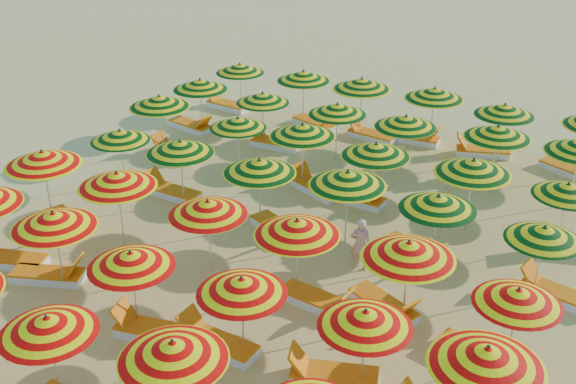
{
  "coord_description": "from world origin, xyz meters",
  "views": [
    {
      "loc": [
        7.42,
        -13.63,
        9.62
      ],
      "look_at": [
        0.0,
        0.5,
        1.6
      ],
      "focal_mm": 45.0,
      "sensor_mm": 36.0,
      "label": 1
    }
  ],
  "objects_px": {
    "lounger_10": "(153,331)",
    "lounger_16": "(385,306)",
    "umbrella_36": "(200,84)",
    "lounger_29": "(227,105)",
    "lounger_27": "(275,143)",
    "umbrella_33": "(376,150)",
    "lounger_15": "(317,300)",
    "lounger_8": "(11,260)",
    "umbrella_26": "(259,166)",
    "umbrella_9": "(173,351)",
    "umbrella_22": "(409,250)",
    "lounger_23": "(315,187)",
    "lounger_33": "(481,151)",
    "umbrella_25": "(180,147)",
    "lounger_11": "(217,343)",
    "lounger_24": "(357,198)",
    "umbrella_17": "(487,357)",
    "umbrella_29": "(544,234)",
    "umbrella_34": "(473,167)",
    "lounger_18": "(172,192)",
    "umbrella_15": "(242,286)",
    "lounger_32": "(415,139)",
    "umbrella_31": "(238,123)",
    "lounger_21": "(557,294)",
    "umbrella_37": "(263,98)",
    "lounger_22": "(176,153)",
    "umbrella_43": "(303,76)",
    "umbrella_21": "(297,227)",
    "lounger_31": "(371,135)",
    "lounger_9": "(50,275)",
    "lounger_19": "(279,228)",
    "lounger_30": "(316,123)",
    "umbrella_16": "(365,319)",
    "umbrella_24": "(120,136)",
    "umbrella_40": "(498,132)",
    "umbrella_23": "(518,297)",
    "umbrella_44": "(362,84)",
    "beachgoer_a": "(360,244)",
    "umbrella_30": "(159,101)",
    "lounger_28": "(471,179)",
    "umbrella_45": "(434,93)",
    "umbrella_20": "(208,208)",
    "umbrella_46": "(505,110)",
    "lounger_26": "(191,126)",
    "lounger_34": "(568,170)",
    "umbrella_8": "(47,325)",
    "umbrella_39": "(406,122)",
    "lounger_17": "(480,356)",
    "umbrella_19": "(117,180)",
    "umbrella_27": "(348,179)",
    "umbrella_38": "(337,109)",
    "umbrella_28": "(438,202)"
  },
  "relations": [
    {
      "from": "lounger_10",
      "to": "lounger_16",
      "type": "relative_size",
      "value": 1.0
    },
    {
      "from": "beachgoer_a",
      "to": "umbrella_39",
      "type": "bearing_deg",
      "value": -97.32
    },
    {
      "from": "umbrella_28",
      "to": "lounger_31",
      "type": "xyz_separation_m",
      "value": [
        -4.35,
        6.86,
        -1.58
      ]
    },
    {
      "from": "umbrella_46",
      "to": "lounger_32",
      "type": "xyz_separation_m",
      "value": [
        -2.87,
        0.23,
        -1.61
      ]
    },
    {
      "from": "umbrella_36",
      "to": "lounger_29",
      "type": "relative_size",
      "value": 1.26
    },
    {
      "from": "lounger_21",
      "to": "lounger_27",
      "type": "xyz_separation_m",
      "value": [
        -9.95,
        4.81,
        0.0
      ]
    },
    {
      "from": "umbrella_23",
      "to": "lounger_32",
      "type": "distance_m",
      "value": 11.59
    },
    {
      "from": "umbrella_25",
      "to": "lounger_16",
      "type": "distance_m",
      "value": 7.48
    },
    {
      "from": "umbrella_30",
      "to": "umbrella_34",
      "type": "distance_m",
      "value": 10.25
    },
    {
      "from": "umbrella_9",
      "to": "lounger_24",
      "type": "xyz_separation_m",
      "value": [
        -0.62,
        9.62,
        -1.64
      ]
    },
    {
      "from": "umbrella_8",
      "to": "umbrella_22",
      "type": "relative_size",
      "value": 0.88
    },
    {
      "from": "umbrella_17",
      "to": "umbrella_29",
      "type": "bearing_deg",
      "value": 89.49
    },
    {
      "from": "lounger_8",
      "to": "lounger_34",
      "type": "relative_size",
      "value": 1.01
    },
    {
      "from": "umbrella_24",
      "to": "umbrella_23",
      "type": "bearing_deg",
      "value": -13.46
    },
    {
      "from": "lounger_16",
      "to": "lounger_30",
      "type": "distance_m",
      "value": 11.24
    },
    {
      "from": "umbrella_45",
      "to": "lounger_8",
      "type": "relative_size",
      "value": 1.15
    },
    {
      "from": "umbrella_9",
      "to": "umbrella_22",
      "type": "bearing_deg",
      "value": 63.0
    },
    {
      "from": "umbrella_44",
      "to": "beachgoer_a",
      "type": "relative_size",
      "value": 1.8
    },
    {
      "from": "umbrella_34",
      "to": "lounger_18",
      "type": "xyz_separation_m",
      "value": [
        -8.18,
        -2.02,
        -1.73
      ]
    },
    {
      "from": "umbrella_43",
      "to": "umbrella_21",
      "type": "bearing_deg",
      "value": -64.12
    },
    {
      "from": "umbrella_21",
      "to": "umbrella_38",
      "type": "xyz_separation_m",
      "value": [
        -2.41,
        7.52,
        -0.1
      ]
    },
    {
      "from": "umbrella_36",
      "to": "lounger_24",
      "type": "distance_m",
      "value": 7.6
    },
    {
      "from": "lounger_23",
      "to": "lounger_33",
      "type": "relative_size",
      "value": 1.0
    },
    {
      "from": "umbrella_23",
      "to": "lounger_10",
      "type": "bearing_deg",
      "value": -159.07
    },
    {
      "from": "lounger_27",
      "to": "umbrella_33",
      "type": "bearing_deg",
      "value": 148.65
    },
    {
      "from": "umbrella_21",
      "to": "lounger_29",
      "type": "distance_m",
      "value": 12.88
    },
    {
      "from": "umbrella_26",
      "to": "lounger_27",
      "type": "distance_m",
      "value": 5.76
    },
    {
      "from": "lounger_19",
      "to": "lounger_34",
      "type": "xyz_separation_m",
      "value": [
        6.25,
        7.47,
        0.0
      ]
    },
    {
      "from": "lounger_15",
      "to": "umbrella_15",
      "type": "bearing_deg",
      "value": -97.67
    },
    {
      "from": "lounger_15",
      "to": "lounger_8",
      "type": "bearing_deg",
      "value": -157.99
    },
    {
      "from": "umbrella_20",
      "to": "lounger_8",
      "type": "height_order",
      "value": "umbrella_20"
    },
    {
      "from": "lounger_32",
      "to": "umbrella_31",
      "type": "bearing_deg",
      "value": -134.5
    },
    {
      "from": "lounger_9",
      "to": "lounger_19",
      "type": "distance_m",
      "value": 5.89
    },
    {
      "from": "lounger_11",
      "to": "lounger_24",
      "type": "xyz_separation_m",
      "value": [
        0.03,
        7.4,
        0.0
      ]
    },
    {
      "from": "umbrella_30",
      "to": "umbrella_46",
      "type": "bearing_deg",
      "value": 24.77
    },
    {
      "from": "umbrella_30",
      "to": "lounger_11",
      "type": "distance_m",
      "value": 10.54
    },
    {
      "from": "umbrella_40",
      "to": "lounger_17",
      "type": "relative_size",
      "value": 1.22
    },
    {
      "from": "umbrella_39",
      "to": "umbrella_40",
      "type": "distance_m",
      "value": 2.7
    },
    {
      "from": "umbrella_19",
      "to": "umbrella_27",
      "type": "xyz_separation_m",
      "value": [
        5.05,
        2.74,
        -0.0
      ]
    },
    {
      "from": "lounger_28",
      "to": "umbrella_45",
      "type": "bearing_deg",
      "value": -64.55
    },
    {
      "from": "lounger_23",
      "to": "lounger_28",
      "type": "xyz_separation_m",
      "value": [
        3.95,
        2.69,
        0.0
      ]
    },
    {
      "from": "umbrella_23",
      "to": "lounger_24",
      "type": "xyz_separation_m",
      "value": [
        -5.4,
        5.07,
        -1.47
      ]
    },
    {
      "from": "umbrella_37",
      "to": "umbrella_16",
      "type": "bearing_deg",
      "value": -51.78
    },
    {
      "from": "umbrella_8",
      "to": "umbrella_39",
      "type": "xyz_separation_m",
      "value": [
        2.37,
        12.41,
        0.08
      ]
    },
    {
      "from": "umbrella_37",
      "to": "lounger_22",
      "type": "height_order",
      "value": "umbrella_37"
    },
    {
      "from": "umbrella_43",
      "to": "lounger_9",
      "type": "distance_m",
      "value": 12.21
    },
    {
      "from": "lounger_16",
      "to": "lounger_31",
      "type": "height_order",
      "value": "same"
    },
    {
      "from": "umbrella_24",
      "to": "umbrella_40",
      "type": "height_order",
      "value": "umbrella_40"
    },
    {
      "from": "umbrella_8",
      "to": "lounger_11",
      "type": "relative_size",
      "value": 1.17
    },
    {
      "from": "lounger_10",
      "to": "lounger_26",
      "type": "height_order",
      "value": "same"
    }
  ]
}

